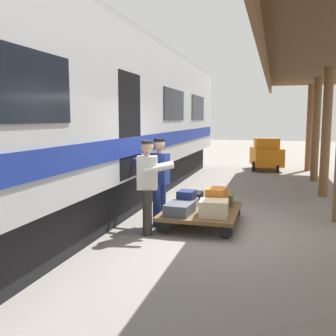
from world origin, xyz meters
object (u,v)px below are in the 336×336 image
suitcase_orange_carryall (217,194)px  porter_in_overalls (158,178)px  suitcase_olive_duffel (221,199)px  baggage_tug (266,155)px  suitcase_slate_roller (180,209)px  porter_by_door (148,184)px  suitcase_gray_aluminum (186,204)px  suitcase_maroon_trunk (218,205)px  suitcase_navy_fabric (187,195)px  suitcase_cream_canvas (214,208)px  luggage_cart (202,211)px  suitcase_black_hardshell (191,197)px  train_car (61,120)px

suitcase_orange_carryall → porter_in_overalls: 1.17m
suitcase_olive_duffel → baggage_tug: size_ratio=0.25×
suitcase_slate_roller → porter_by_door: bearing=30.9°
suitcase_gray_aluminum → porter_in_overalls: (0.51, 0.19, 0.52)m
porter_in_overalls → baggage_tug: porter_in_overalls is taller
suitcase_olive_duffel → baggage_tug: (-0.70, -8.06, 0.19)m
suitcase_slate_roller → suitcase_orange_carryall: suitcase_orange_carryall is taller
suitcase_maroon_trunk → suitcase_navy_fabric: suitcase_navy_fabric is taller
suitcase_cream_canvas → porter_in_overalls: size_ratio=0.30×
luggage_cart → baggage_tug: size_ratio=0.98×
suitcase_slate_roller → baggage_tug: (-1.34, -9.08, 0.20)m
porter_by_door → suitcase_cream_canvas: bearing=-165.2°
suitcase_slate_roller → suitcase_orange_carryall: bearing=-140.5°
suitcase_maroon_trunk → suitcase_olive_duffel: suitcase_olive_duffel is taller
suitcase_orange_carryall → suitcase_olive_duffel: bearing=-92.4°
suitcase_gray_aluminum → suitcase_orange_carryall: suitcase_orange_carryall is taller
suitcase_gray_aluminum → suitcase_maroon_trunk: bearing=-180.0°
suitcase_maroon_trunk → porter_by_door: porter_by_door is taller
suitcase_black_hardshell → porter_in_overalls: (0.51, 0.70, 0.49)m
suitcase_slate_roller → suitcase_olive_duffel: size_ratio=1.27×
suitcase_gray_aluminum → porter_in_overalls: porter_in_overalls is taller
porter_by_door → suitcase_slate_roller: bearing=-149.1°
luggage_cart → suitcase_orange_carryall: suitcase_orange_carryall is taller
train_car → porter_in_overalls: (-2.02, -0.13, -1.14)m
suitcase_gray_aluminum → suitcase_orange_carryall: bearing=179.6°
suitcase_maroon_trunk → baggage_tug: bearing=-94.7°
train_car → baggage_tug: size_ratio=9.99×
porter_by_door → baggage_tug: size_ratio=0.90×
suitcase_gray_aluminum → suitcase_orange_carryall: 0.66m
suitcase_gray_aluminum → suitcase_olive_duffel: size_ratio=1.18×
suitcase_orange_carryall → porter_in_overalls: size_ratio=0.29×
suitcase_maroon_trunk → porter_by_door: (1.14, 0.81, 0.50)m
porter_by_door → baggage_tug: porter_by_door is taller
suitcase_maroon_trunk → suitcase_navy_fabric: (0.61, 0.03, 0.16)m
suitcase_slate_roller → train_car: bearing=-4.2°
suitcase_gray_aluminum → porter_by_door: 1.09m
suitcase_black_hardshell → baggage_tug: (-1.34, -8.06, 0.19)m
suitcase_maroon_trunk → train_car: bearing=5.9°
luggage_cart → suitcase_cream_canvas: (-0.32, 0.51, 0.19)m
train_car → suitcase_navy_fabric: train_car is taller
suitcase_olive_duffel → suitcase_orange_carryall: suitcase_orange_carryall is taller
porter_in_overalls → porter_by_door: (-0.00, 0.62, 0.00)m
suitcase_olive_duffel → suitcase_cream_canvas: suitcase_cream_canvas is taller
suitcase_navy_fabric → porter_by_door: 1.00m
train_car → suitcase_gray_aluminum: (-2.52, -0.32, -1.65)m
suitcase_orange_carryall → porter_by_door: porter_by_door is taller
suitcase_navy_fabric → suitcase_black_hardshell: bearing=-87.7°
suitcase_olive_duffel → suitcase_gray_aluminum: bearing=38.7°
luggage_cart → porter_in_overalls: 1.06m
suitcase_maroon_trunk → suitcase_cream_canvas: size_ratio=0.99×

